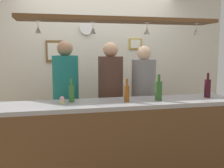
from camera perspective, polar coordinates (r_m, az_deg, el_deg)
name	(u,v)px	position (r m, az deg, el deg)	size (l,w,h in m)	color
back_wall	(99,69)	(4.31, -2.93, 3.19)	(4.40, 0.06, 2.60)	silver
bar_counter	(124,135)	(2.88, 2.71, -11.10)	(2.70, 0.55, 1.04)	#99999E
overhead_glass_rack	(120,20)	(2.95, 1.76, 13.81)	(2.20, 0.36, 0.04)	brown
hanging_wineglass_far_left	(38,29)	(2.91, -15.86, 11.41)	(0.07, 0.07, 0.13)	silver
hanging_wineglass_left	(93,30)	(2.92, -4.19, 11.65)	(0.07, 0.07, 0.13)	silver
hanging_wineglass_center_left	(147,31)	(3.00, 7.63, 11.50)	(0.07, 0.07, 0.13)	silver
hanging_wineglass_center	(196,31)	(3.22, 17.93, 10.92)	(0.07, 0.07, 0.13)	silver
person_left_teal_shirt	(66,93)	(3.51, -10.04, -1.95)	(0.34, 0.34, 1.74)	#2D334C
person_middle_brown_shirt	(111,92)	(3.59, -0.31, -1.81)	(0.34, 0.34, 1.72)	#2D334C
person_right_grey_shirt	(143,93)	(3.72, 6.89, -2.01)	(0.34, 0.34, 1.68)	#2D334C
bottle_wine_dark_red	(207,88)	(3.38, 20.16, -0.78)	(0.08, 0.08, 0.30)	#380F19
bottle_champagne_green	(159,90)	(3.03, 10.16, -1.34)	(0.08, 0.08, 0.30)	#2D5623
bottle_beer_amber_tall	(127,93)	(2.91, 3.25, -1.96)	(0.06, 0.06, 0.26)	brown
bottle_beer_green_import	(72,93)	(2.93, -8.83, -1.90)	(0.06, 0.06, 0.26)	#336B2D
cupcake	(62,100)	(2.87, -10.87, -3.49)	(0.06, 0.06, 0.08)	beige
picture_frame_upper_small	(135,44)	(4.41, 5.12, 8.74)	(0.22, 0.02, 0.18)	#B29338
picture_frame_caricature	(54,51)	(4.20, -12.51, 6.98)	(0.26, 0.02, 0.34)	brown
wall_clock	(87,28)	(4.24, -5.59, 12.12)	(0.22, 0.22, 0.03)	white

